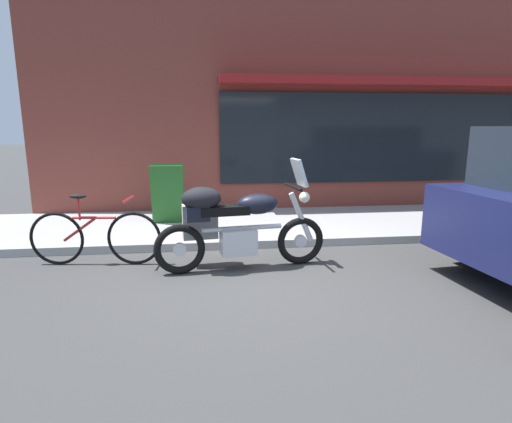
# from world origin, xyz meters

# --- Properties ---
(ground_plane) EXTENTS (80.00, 80.00, 0.00)m
(ground_plane) POSITION_xyz_m (0.00, 0.00, 0.00)
(ground_plane) COLOR #3B3B3B
(touring_motorcycle) EXTENTS (2.19, 0.64, 1.39)m
(touring_motorcycle) POSITION_xyz_m (-0.32, 0.21, 0.60)
(touring_motorcycle) COLOR black
(touring_motorcycle) RESTS_ON ground_plane
(parked_bicycle) EXTENTS (1.71, 0.48, 0.94)m
(parked_bicycle) POSITION_xyz_m (-2.07, 0.58, 0.38)
(parked_bicycle) COLOR black
(parked_bicycle) RESTS_ON ground_plane
(sandwich_board_sign) EXTENTS (0.55, 0.43, 1.02)m
(sandwich_board_sign) POSITION_xyz_m (-1.29, 2.41, 0.63)
(sandwich_board_sign) COLOR #1E511E
(sandwich_board_sign) RESTS_ON sidewalk_curb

